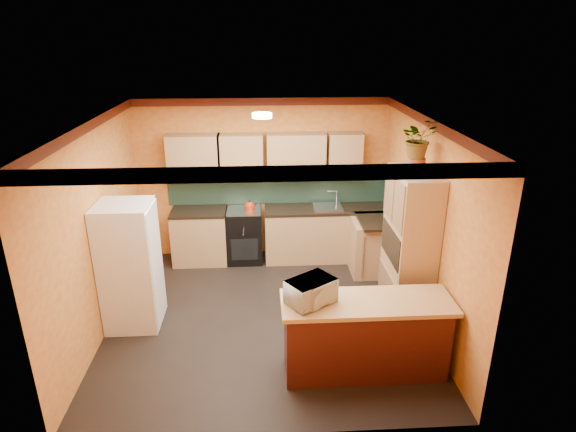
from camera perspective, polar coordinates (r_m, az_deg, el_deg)
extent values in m
plane|color=black|center=(6.81, -2.62, -11.76)|extent=(4.20, 4.20, 0.00)
cube|color=white|center=(5.80, -3.06, 11.24)|extent=(4.20, 4.20, 0.04)
cube|color=gold|center=(8.16, -3.02, 4.40)|extent=(4.20, 0.04, 2.70)
cube|color=gold|center=(4.31, -2.45, -11.82)|extent=(4.20, 0.04, 2.70)
cube|color=gold|center=(6.52, -21.62, -1.52)|extent=(0.04, 4.20, 2.70)
cube|color=gold|center=(6.54, 15.91, -0.73)|extent=(0.04, 4.20, 2.70)
cube|color=#1F392E|center=(8.20, -1.24, 3.31)|extent=(3.70, 0.02, 0.53)
cube|color=#1F392E|center=(7.84, 12.51, 1.94)|extent=(0.02, 1.40, 0.53)
cube|color=tan|center=(7.88, -2.33, 7.20)|extent=(3.10, 0.34, 0.70)
cylinder|color=white|center=(6.40, -3.11, 11.80)|extent=(0.26, 0.26, 0.06)
cube|color=tan|center=(8.20, -0.78, -2.26)|extent=(3.65, 0.60, 0.88)
cube|color=black|center=(8.03, -0.79, 0.75)|extent=(3.65, 0.62, 0.04)
cube|color=black|center=(8.19, -5.15, -2.26)|extent=(0.58, 0.58, 0.91)
cube|color=silver|center=(8.08, 4.70, 1.10)|extent=(0.48, 0.40, 0.03)
cube|color=tan|center=(7.86, 10.44, -3.70)|extent=(0.60, 0.80, 0.88)
cube|color=black|center=(7.68, 10.67, -0.59)|extent=(0.62, 0.80, 0.04)
cube|color=white|center=(6.58, -18.24, -5.64)|extent=(0.68, 0.66, 1.70)
cube|color=tan|center=(6.39, 14.12, -3.99)|extent=(0.48, 0.90, 2.10)
cylinder|color=brown|center=(6.06, 14.93, 5.94)|extent=(0.22, 0.22, 0.16)
imported|color=tan|center=(5.99, 15.21, 8.89)|extent=(0.52, 0.48, 0.48)
cube|color=#531D13|center=(5.68, 9.10, -14.12)|extent=(1.80, 0.55, 0.88)
cube|color=tan|center=(5.43, 9.39, -10.10)|extent=(1.90, 0.65, 0.05)
imported|color=white|center=(5.25, 2.73, -8.91)|extent=(0.61, 0.57, 0.28)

